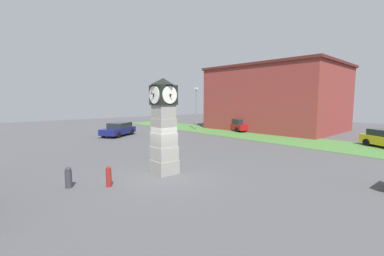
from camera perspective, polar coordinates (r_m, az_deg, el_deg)
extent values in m
plane|color=#4C4C4F|center=(13.62, -6.62, -10.40)|extent=(88.14, 88.14, 0.00)
cube|color=gray|center=(13.88, -6.17, -8.52)|extent=(1.18, 1.18, 0.73)
cube|color=gray|center=(13.72, -6.21, -5.57)|extent=(1.12, 1.12, 0.73)
cube|color=gray|center=(13.59, -6.24, -2.56)|extent=(1.06, 1.06, 0.73)
cube|color=gray|center=(13.50, -6.28, 0.50)|extent=(0.99, 0.99, 0.73)
cube|color=gray|center=(13.45, -6.32, 3.59)|extent=(0.93, 0.93, 0.73)
cube|color=black|center=(13.43, -6.36, 7.29)|extent=(1.07, 1.07, 1.01)
cylinder|color=white|center=(13.76, -4.44, 7.28)|extent=(0.88, 0.04, 0.88)
cube|color=black|center=(13.77, -4.34, 7.28)|extent=(0.06, 0.19, 0.13)
cube|color=black|center=(13.77, -4.34, 7.28)|extent=(0.04, 0.15, 0.32)
cylinder|color=white|center=(13.13, -8.38, 7.29)|extent=(0.88, 0.04, 0.88)
cube|color=black|center=(13.11, -8.48, 7.29)|extent=(0.06, 0.10, 0.20)
cube|color=black|center=(13.11, -8.48, 7.29)|extent=(0.04, 0.31, 0.20)
cylinder|color=white|center=(12.98, -4.97, 7.35)|extent=(0.04, 0.88, 0.88)
cube|color=black|center=(12.96, -4.89, 7.35)|extent=(0.12, 0.06, 0.20)
cube|color=black|center=(12.96, -4.89, 7.35)|extent=(0.33, 0.04, 0.05)
cylinder|color=white|center=(13.90, -7.66, 7.24)|extent=(0.04, 0.88, 0.88)
cube|color=black|center=(13.92, -7.73, 7.23)|extent=(0.20, 0.06, 0.06)
cube|color=black|center=(13.92, -7.73, 7.23)|extent=(0.25, 0.04, 0.27)
pyramid|color=black|center=(13.47, -6.40, 10.21)|extent=(1.12, 1.12, 0.36)
cylinder|color=#333338|center=(12.85, -25.74, -10.21)|extent=(0.29, 0.29, 0.78)
sphere|color=#333338|center=(12.74, -25.84, -8.33)|extent=(0.26, 0.26, 0.26)
cylinder|color=maroon|center=(12.33, -18.01, -10.50)|extent=(0.24, 0.24, 0.80)
sphere|color=maroon|center=(12.22, -18.08, -8.54)|extent=(0.22, 0.22, 0.22)
cube|color=#A51111|center=(33.18, 10.08, 0.41)|extent=(4.75, 3.20, 0.67)
cube|color=#1E2328|center=(32.84, 10.40, 1.47)|extent=(2.84, 2.40, 0.61)
cylinder|color=black|center=(33.94, 7.62, 0.10)|extent=(0.68, 0.42, 0.64)
cylinder|color=black|center=(34.81, 10.13, 0.21)|extent=(0.68, 0.42, 0.64)
cylinder|color=black|center=(31.60, 9.99, -0.39)|extent=(0.68, 0.42, 0.64)
cylinder|color=black|center=(32.53, 12.62, -0.26)|extent=(0.68, 0.42, 0.64)
cube|color=navy|center=(29.09, -16.09, -0.58)|extent=(4.00, 4.73, 0.62)
cube|color=#1E2328|center=(29.31, -15.78, 0.63)|extent=(2.78, 2.98, 0.55)
cylinder|color=black|center=(27.50, -16.01, -1.50)|extent=(0.54, 0.66, 0.64)
cylinder|color=black|center=(28.48, -19.05, -1.35)|extent=(0.54, 0.66, 0.64)
cylinder|color=black|center=(29.84, -13.23, -0.84)|extent=(0.54, 0.66, 0.64)
cylinder|color=black|center=(30.74, -16.13, -0.72)|extent=(0.54, 0.66, 0.64)
cylinder|color=black|center=(27.53, 36.73, -2.48)|extent=(0.67, 0.50, 0.64)
cylinder|color=black|center=(26.31, 34.31, -2.68)|extent=(0.67, 0.50, 0.64)
cylinder|color=slate|center=(33.72, 0.91, 4.08)|extent=(0.14, 0.14, 5.29)
cube|color=silver|center=(33.73, 0.92, 8.78)|extent=(0.50, 0.24, 0.24)
cube|color=maroon|center=(36.19, 18.12, 6.02)|extent=(15.83, 12.74, 7.95)
cube|color=#4F1E1B|center=(36.43, 18.35, 12.51)|extent=(16.30, 13.12, 0.30)
cube|color=#477A38|center=(27.55, 18.40, -2.20)|extent=(52.88, 6.30, 0.04)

